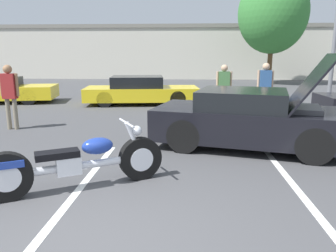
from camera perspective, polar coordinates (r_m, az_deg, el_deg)
name	(u,v)px	position (r m, az deg, el deg)	size (l,w,h in m)	color
ground_plane	(80,252)	(3.80, -15.09, -20.46)	(80.00, 80.00, 0.00)	#474749
parking_stripe_middle	(76,193)	(5.18, -15.74, -11.19)	(0.12, 4.92, 0.01)	white
parking_stripe_back	(305,199)	(5.20, 22.71, -11.63)	(0.12, 4.92, 0.01)	white
far_building	(175,51)	(29.16, 1.25, 13.01)	(32.00, 4.20, 4.40)	beige
tree_background	(273,13)	(23.71, 17.81, 18.17)	(4.53, 4.53, 7.26)	brown
motorcycle	(78,163)	(5.19, -15.41, -6.25)	(2.46, 1.41, 0.99)	black
show_car_hood_open	(250,119)	(7.41, 14.03, 1.16)	(4.40, 2.78, 2.05)	black
parked_car_mid_row	(141,91)	(13.70, -4.76, 6.13)	(4.79, 2.34, 1.15)	yellow
spectator_near_motorcycle	(10,91)	(9.88, -25.86, 5.47)	(0.52, 0.23, 1.76)	gray
spectator_by_show_car	(265,85)	(11.15, 16.54, 6.85)	(0.52, 0.23, 1.76)	brown
spectator_midground	(224,86)	(11.08, 9.71, 6.94)	(0.52, 0.22, 1.70)	brown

